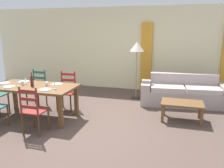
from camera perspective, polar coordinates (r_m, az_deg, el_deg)
name	(u,v)px	position (r m, az deg, el deg)	size (l,w,h in m)	color
ground_plane	(86,126)	(4.96, -6.47, -10.30)	(9.60, 9.60, 0.02)	#4E3E36
wall_far	(123,49)	(7.71, 2.70, 8.81)	(9.60, 0.16, 2.70)	beige
curtain_panel_left	(146,58)	(7.46, 8.55, 6.58)	(0.35, 0.08, 2.20)	gold
dining_table	(34,89)	(5.43, -18.91, -1.31)	(1.90, 0.96, 0.75)	brown
dining_chair_near_right	(33,110)	(4.65, -19.11, -6.20)	(0.43, 0.41, 0.96)	maroon
dining_chair_far_left	(37,88)	(6.33, -18.19, -0.94)	(0.44, 0.42, 0.96)	#235648
dining_chair_far_right	(67,91)	(5.84, -11.22, -1.68)	(0.45, 0.43, 0.96)	maroon
dinner_plate_near_left	(9,87)	(5.49, -24.33, -0.61)	(0.24, 0.24, 0.02)	white
fork_near_left	(4,86)	(5.59, -25.50, -0.56)	(0.02, 0.17, 0.01)	silver
dinner_plate_near_right	(45,90)	(4.96, -16.35, -1.35)	(0.24, 0.24, 0.02)	white
fork_near_right	(39,89)	(5.05, -17.78, -1.28)	(0.02, 0.17, 0.01)	silver
dinner_plate_far_left	(24,82)	(5.87, -21.22, 0.53)	(0.24, 0.24, 0.02)	white
fork_far_left	(18,82)	(5.96, -22.37, 0.56)	(0.02, 0.17, 0.01)	silver
dinner_plate_far_right	(57,84)	(5.38, -13.54, -0.04)	(0.24, 0.24, 0.02)	white
fork_far_right	(52,84)	(5.45, -14.91, 0.00)	(0.02, 0.17, 0.01)	silver
dinner_plate_head_west	(5,83)	(5.89, -25.24, 0.19)	(0.24, 0.24, 0.02)	white
fork_head_west	(0,83)	(5.99, -26.32, 0.22)	(0.02, 0.17, 0.01)	silver
wine_bottle	(32,81)	(5.36, -19.41, 0.70)	(0.07, 0.07, 0.32)	#471919
wine_glass_near_left	(17,81)	(5.47, -22.60, 0.59)	(0.06, 0.06, 0.16)	white
wine_glass_near_right	(55,84)	(4.95, -14.18, -0.02)	(0.06, 0.06, 0.16)	white
wine_glass_far_left	(25,79)	(5.66, -20.87, 1.16)	(0.06, 0.06, 0.16)	white
coffee_cup_primary	(47,84)	(5.30, -15.99, 0.01)	(0.07, 0.07, 0.09)	beige
coffee_cup_secondary	(22,83)	(5.57, -21.52, 0.23)	(0.07, 0.07, 0.09)	beige
couch	(184,93)	(6.48, 17.51, -2.26)	(2.35, 1.03, 0.80)	#A89692
coffee_table	(182,105)	(5.29, 17.14, -5.04)	(0.90, 0.56, 0.42)	brown
standing_lamp	(137,50)	(6.55, 6.26, 8.43)	(0.40, 0.40, 1.64)	#332D28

